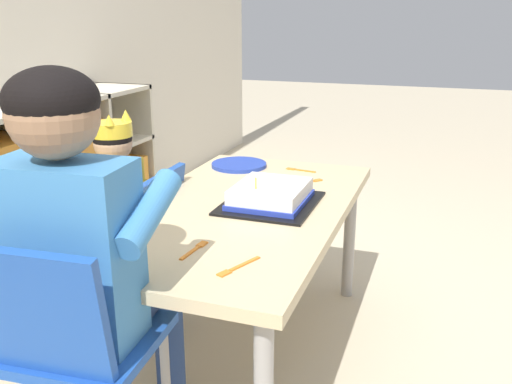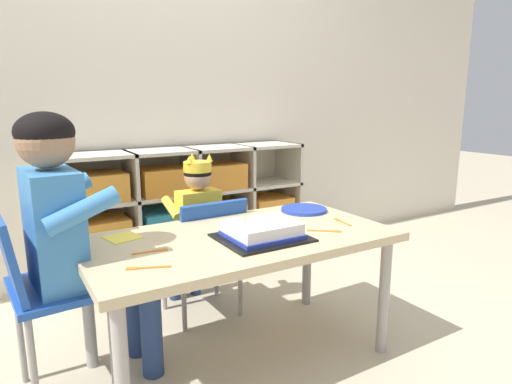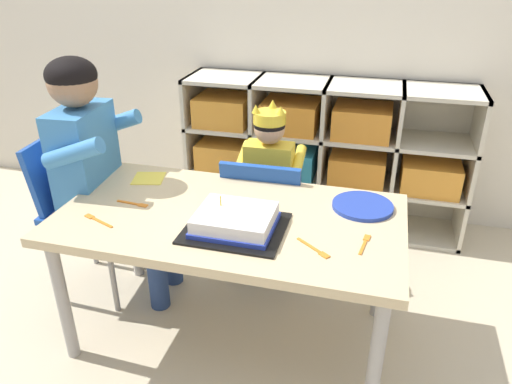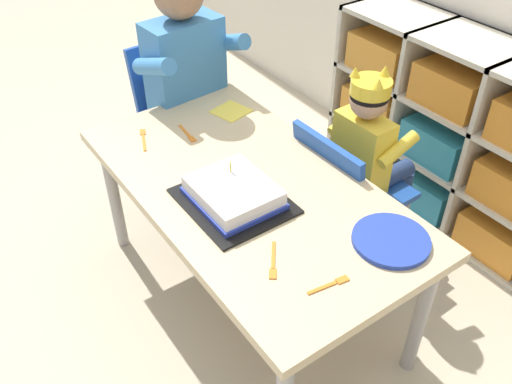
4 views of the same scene
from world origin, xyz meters
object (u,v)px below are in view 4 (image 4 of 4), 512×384
(paper_plate_stack, at_px, (391,240))
(birthday_cake_on_tray, at_px, (233,195))
(fork_beside_plate_stack, at_px, (143,138))
(fork_near_cake_tray, at_px, (273,262))
(activity_table, at_px, (248,197))
(classroom_chair_blue, at_px, (345,186))
(classroom_chair_adult_side, at_px, (182,107))
(fork_scattered_mid_table, at_px, (188,134))
(child_with_crown, at_px, (370,146))
(adult_helper_seated, at_px, (194,74))
(fork_near_child_seat, at_px, (331,284))

(paper_plate_stack, bearing_deg, birthday_cake_on_tray, -146.80)
(fork_beside_plate_stack, relative_size, fork_near_cake_tray, 1.15)
(paper_plate_stack, relative_size, fork_near_cake_tray, 1.85)
(activity_table, xyz_separation_m, classroom_chair_blue, (0.03, 0.41, -0.12))
(activity_table, distance_m, classroom_chair_adult_side, 0.73)
(activity_table, xyz_separation_m, classroom_chair_adult_side, (-0.72, 0.15, -0.05))
(activity_table, relative_size, fork_scattered_mid_table, 9.59)
(child_with_crown, relative_size, adult_helper_seated, 0.79)
(classroom_chair_adult_side, distance_m, paper_plate_stack, 1.18)
(fork_near_child_seat, bearing_deg, adult_helper_seated, -93.11)
(adult_helper_seated, xyz_separation_m, fork_beside_plate_stack, (0.17, -0.31, -0.10))
(birthday_cake_on_tray, xyz_separation_m, fork_near_cake_tray, (0.28, -0.06, -0.03))
(adult_helper_seated, height_order, fork_scattered_mid_table, adult_helper_seated)
(birthday_cake_on_tray, relative_size, fork_scattered_mid_table, 2.60)
(child_with_crown, xyz_separation_m, classroom_chair_adult_side, (-0.75, -0.38, -0.07))
(activity_table, height_order, birthday_cake_on_tray, birthday_cake_on_tray)
(child_with_crown, height_order, classroom_chair_adult_side, child_with_crown)
(child_with_crown, distance_m, paper_plate_stack, 0.55)
(child_with_crown, distance_m, birthday_cake_on_tray, 0.62)
(activity_table, height_order, adult_helper_seated, adult_helper_seated)
(adult_helper_seated, height_order, fork_near_child_seat, adult_helper_seated)
(activity_table, xyz_separation_m, child_with_crown, (0.03, 0.52, 0.02))
(paper_plate_stack, bearing_deg, adult_helper_seated, -178.74)
(fork_near_cake_tray, bearing_deg, classroom_chair_adult_side, 22.35)
(classroom_chair_adult_side, distance_m, fork_near_cake_tray, 1.09)
(child_with_crown, height_order, birthday_cake_on_tray, child_with_crown)
(classroom_chair_blue, distance_m, fork_near_child_seat, 0.68)
(adult_helper_seated, relative_size, fork_scattered_mid_table, 8.15)
(fork_beside_plate_stack, bearing_deg, child_with_crown, 77.97)
(classroom_chair_adult_side, relative_size, fork_beside_plate_stack, 5.20)
(child_with_crown, bearing_deg, fork_beside_plate_stack, 54.56)
(birthday_cake_on_tray, bearing_deg, fork_near_cake_tray, -11.25)
(adult_helper_seated, relative_size, fork_near_child_seat, 8.39)
(child_with_crown, relative_size, fork_scattered_mid_table, 6.43)
(activity_table, bearing_deg, child_with_crown, 86.85)
(adult_helper_seated, height_order, fork_near_cake_tray, adult_helper_seated)
(classroom_chair_adult_side, bearing_deg, fork_near_cake_tray, -109.81)
(adult_helper_seated, xyz_separation_m, fork_scattered_mid_table, (0.24, -0.17, -0.10))
(birthday_cake_on_tray, bearing_deg, classroom_chair_adult_side, 163.08)
(fork_beside_plate_stack, distance_m, fork_near_cake_tray, 0.76)
(fork_near_cake_tray, bearing_deg, fork_near_child_seat, -115.12)
(fork_beside_plate_stack, distance_m, fork_near_child_seat, 0.92)
(classroom_chair_adult_side, relative_size, fork_scattered_mid_table, 5.59)
(fork_near_child_seat, xyz_separation_m, fork_scattered_mid_table, (-0.85, 0.05, 0.00))
(classroom_chair_adult_side, xyz_separation_m, fork_scattered_mid_table, (0.35, -0.16, 0.11))
(child_with_crown, bearing_deg, activity_table, 85.63)
(classroom_chair_adult_side, relative_size, fork_near_cake_tray, 5.97)
(fork_near_child_seat, bearing_deg, fork_scattered_mid_table, -85.10)
(paper_plate_stack, distance_m, fork_near_child_seat, 0.25)
(paper_plate_stack, distance_m, fork_near_cake_tray, 0.35)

